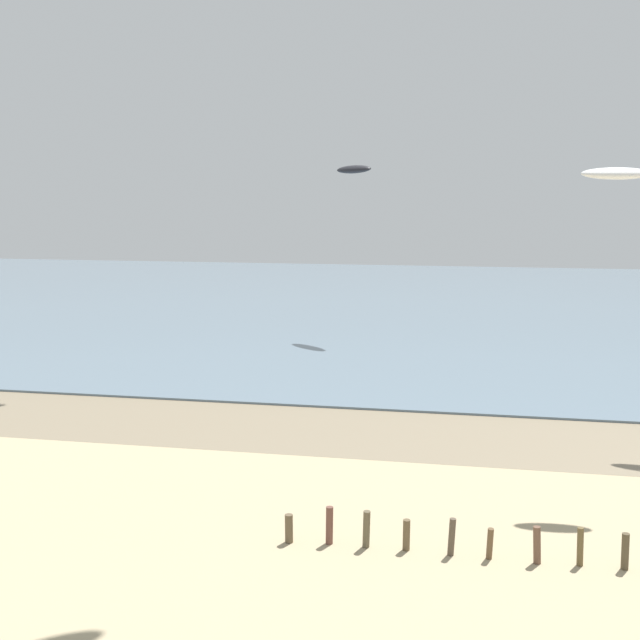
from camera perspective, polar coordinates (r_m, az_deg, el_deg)
name	(u,v)px	position (r m, az deg, el deg)	size (l,w,h in m)	color
wet_sand_strip	(422,435)	(31.39, 7.35, -8.26)	(120.00, 6.47, 0.01)	#84755B
sea	(449,303)	(68.81, 9.32, 1.22)	(160.00, 70.00, 0.10)	slate
groyne_far	(618,552)	(21.95, 20.68, -15.37)	(17.49, 0.36, 1.04)	brown
kite_aloft_1	(354,169)	(51.32, 2.45, 10.81)	(3.06, 0.98, 0.49)	black
kite_aloft_5	(617,173)	(26.57, 20.62, 9.87)	(2.15, 0.69, 0.34)	white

